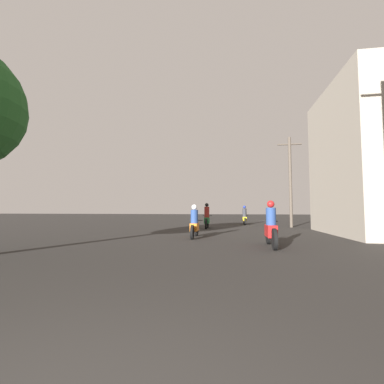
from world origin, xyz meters
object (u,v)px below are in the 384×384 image
motorcycle_red (271,228)px  building_right_near (379,159)px  utility_pole_far (290,180)px  motorcycle_green (207,218)px  motorcycle_yellow (245,217)px  motorcycle_orange (195,224)px

motorcycle_red → building_right_near: building_right_near is taller
building_right_near → utility_pole_far: bearing=122.5°
motorcycle_green → motorcycle_yellow: size_ratio=0.93×
building_right_near → utility_pole_far: building_right_near is taller
motorcycle_yellow → motorcycle_green: bearing=-126.8°
motorcycle_green → building_right_near: (8.66, -3.08, 3.04)m
utility_pole_far → motorcycle_red: bearing=-106.3°
motorcycle_orange → motorcycle_green: 5.40m
motorcycle_red → motorcycle_orange: motorcycle_red is taller
motorcycle_red → building_right_near: size_ratio=0.28×
motorcycle_green → utility_pole_far: utility_pole_far is taller
motorcycle_red → motorcycle_green: motorcycle_green is taller
motorcycle_yellow → utility_pole_far: size_ratio=0.33×
motorcycle_orange → motorcycle_yellow: (2.68, 9.99, 0.03)m
motorcycle_yellow → utility_pole_far: 4.92m
motorcycle_orange → motorcycle_yellow: motorcycle_yellow is taller
utility_pole_far → motorcycle_green: bearing=-163.0°
motorcycle_yellow → utility_pole_far: (2.98, -2.88, 2.66)m
motorcycle_red → motorcycle_yellow: motorcycle_red is taller
motorcycle_red → utility_pole_far: 10.22m
motorcycle_green → motorcycle_yellow: bearing=65.6°
motorcycle_yellow → building_right_near: 10.24m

